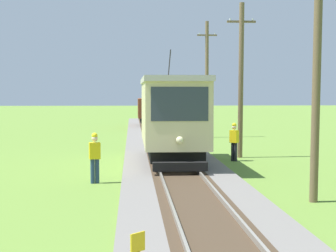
# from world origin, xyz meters

# --- Properties ---
(red_tram) EXTENTS (2.60, 8.54, 4.79)m
(red_tram) POSITION_xyz_m (0.00, 19.69, 2.19)
(red_tram) COLOR beige
(red_tram) RESTS_ON rail_right
(freight_car) EXTENTS (2.40, 5.20, 2.31)m
(freight_car) POSITION_xyz_m (0.00, 46.10, 1.56)
(freight_car) COLOR brown
(freight_car) RESTS_ON rail_right
(utility_pole_near_tram) EXTENTS (1.40, 0.49, 8.48)m
(utility_pole_near_tram) POSITION_xyz_m (3.54, 11.10, 4.34)
(utility_pole_near_tram) COLOR brown
(utility_pole_near_tram) RESTS_ON ground
(utility_pole_mid) EXTENTS (1.40, 0.46, 7.49)m
(utility_pole_mid) POSITION_xyz_m (3.54, 22.27, 3.84)
(utility_pole_mid) COLOR brown
(utility_pole_mid) RESTS_ON ground
(utility_pole_far) EXTENTS (1.40, 0.35, 8.18)m
(utility_pole_far) POSITION_xyz_m (3.54, 34.62, 4.19)
(utility_pole_far) COLOR brown
(utility_pole_far) RESTS_ON ground
(track_worker) EXTENTS (0.42, 0.31, 1.78)m
(track_worker) POSITION_xyz_m (-3.05, 15.01, 0.98)
(track_worker) COLOR navy
(track_worker) RESTS_ON ground
(second_worker) EXTENTS (0.44, 0.43, 1.78)m
(second_worker) POSITION_xyz_m (2.99, 21.00, 0.98)
(second_worker) COLOR black
(second_worker) RESTS_ON ground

